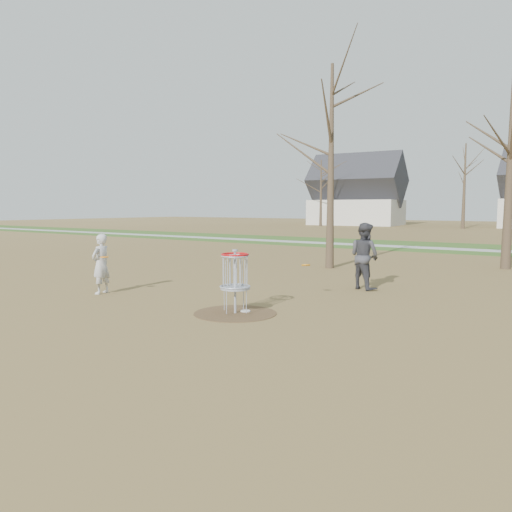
{
  "coord_description": "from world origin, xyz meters",
  "views": [
    {
      "loc": [
        6.45,
        -8.43,
        2.29
      ],
      "look_at": [
        -0.5,
        1.5,
        1.1
      ],
      "focal_mm": 35.0,
      "sensor_mm": 36.0,
      "label": 1
    }
  ],
  "objects_px": {
    "player_standing": "(101,264)",
    "disc_golf_basket": "(235,272)",
    "disc_grounded": "(245,311)",
    "player_throwing": "(364,256)"
  },
  "relations": [
    {
      "from": "player_throwing",
      "to": "disc_golf_basket",
      "type": "height_order",
      "value": "player_throwing"
    },
    {
      "from": "disc_golf_basket",
      "to": "player_throwing",
      "type": "bearing_deg",
      "value": 77.9
    },
    {
      "from": "player_standing",
      "to": "disc_golf_basket",
      "type": "xyz_separation_m",
      "value": [
        4.42,
        0.06,
        0.12
      ]
    },
    {
      "from": "player_standing",
      "to": "player_throwing",
      "type": "relative_size",
      "value": 0.85
    },
    {
      "from": "player_standing",
      "to": "disc_golf_basket",
      "type": "relative_size",
      "value": 1.18
    },
    {
      "from": "disc_grounded",
      "to": "disc_golf_basket",
      "type": "bearing_deg",
      "value": -108.4
    },
    {
      "from": "player_standing",
      "to": "player_throwing",
      "type": "bearing_deg",
      "value": 121.55
    },
    {
      "from": "player_standing",
      "to": "disc_grounded",
      "type": "bearing_deg",
      "value": 84.58
    },
    {
      "from": "player_standing",
      "to": "player_throwing",
      "type": "height_order",
      "value": "player_throwing"
    },
    {
      "from": "player_standing",
      "to": "player_throwing",
      "type": "xyz_separation_m",
      "value": [
        5.41,
        4.7,
        0.14
      ]
    }
  ]
}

